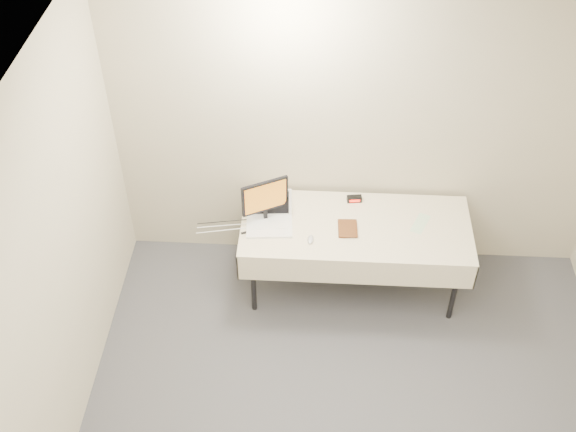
# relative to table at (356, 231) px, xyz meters

# --- Properties ---
(back_wall) EXTENTS (4.00, 0.10, 2.70)m
(back_wall) POSITION_rel_table_xyz_m (0.00, 0.45, 0.67)
(back_wall) COLOR beige
(back_wall) RESTS_ON ground
(table) EXTENTS (1.86, 0.81, 0.74)m
(table) POSITION_rel_table_xyz_m (0.00, 0.00, 0.00)
(table) COLOR black
(table) RESTS_ON ground
(laptop) EXTENTS (0.39, 0.34, 0.26)m
(laptop) POSITION_rel_table_xyz_m (-0.70, -0.00, 0.12)
(laptop) COLOR white
(laptop) RESTS_ON table
(monitor) EXTENTS (0.36, 0.20, 0.40)m
(monitor) POSITION_rel_table_xyz_m (-0.74, 0.02, 0.30)
(monitor) COLOR black
(monitor) RESTS_ON table
(book) EXTENTS (0.15, 0.02, 0.21)m
(book) POSITION_rel_table_xyz_m (-0.15, -0.06, 0.16)
(book) COLOR brown
(book) RESTS_ON table
(alarm_clock) EXTENTS (0.13, 0.07, 0.05)m
(alarm_clock) POSITION_rel_table_xyz_m (-0.01, 0.29, 0.09)
(alarm_clock) COLOR black
(alarm_clock) RESTS_ON table
(clicker) EXTENTS (0.06, 0.10, 0.02)m
(clicker) POSITION_rel_table_xyz_m (-0.36, -0.20, 0.07)
(clicker) COLOR #B3B3B6
(clicker) RESTS_ON table
(paper_form) EXTENTS (0.19, 0.26, 0.00)m
(paper_form) POSITION_rel_table_xyz_m (0.52, 0.05, 0.06)
(paper_form) COLOR #C6E8B9
(paper_form) RESTS_ON table
(usb_dongle) EXTENTS (0.06, 0.04, 0.01)m
(usb_dongle) POSITION_rel_table_xyz_m (-0.89, -0.14, 0.07)
(usb_dongle) COLOR black
(usb_dongle) RESTS_ON table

